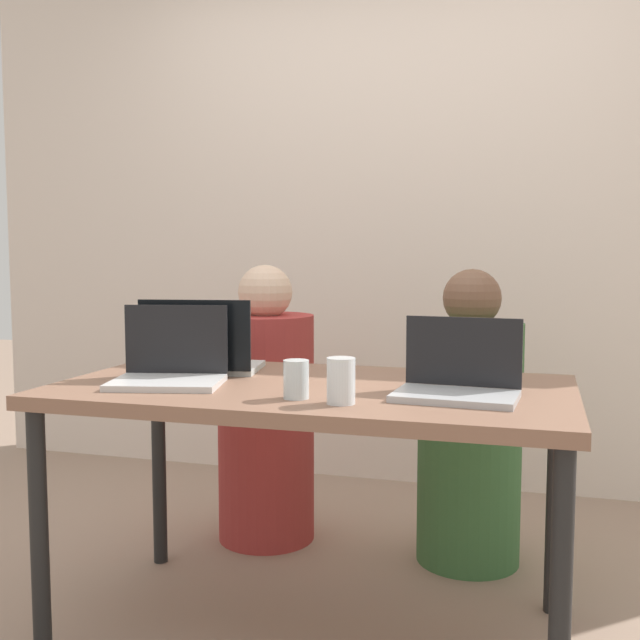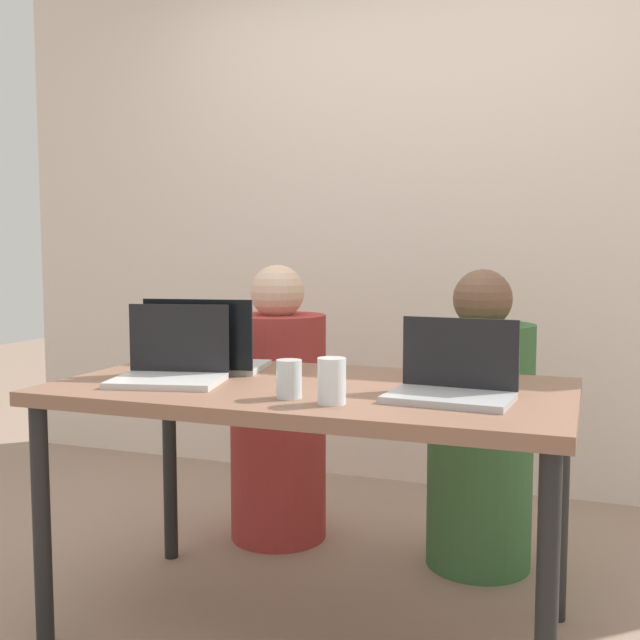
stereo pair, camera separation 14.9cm
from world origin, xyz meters
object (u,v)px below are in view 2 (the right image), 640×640
Objects in this scene: laptop_front_right at (453,382)px; water_glass_right at (332,384)px; laptop_front_left at (171,365)px; water_glass_center at (289,382)px; person_on_left at (278,418)px; person_on_right at (480,436)px; laptop_back_left at (206,355)px.

laptop_front_right is 2.80× the size of water_glass_right.
laptop_front_left is 3.50× the size of water_glass_center.
laptop_front_right is 0.43m from water_glass_center.
laptop_front_left is (-0.01, -0.76, 0.32)m from person_on_left.
person_on_left is 0.78m from person_on_right.
water_glass_center is at bearing 132.72° from laptop_back_left.
water_glass_right is (-0.24, -0.91, 0.32)m from person_on_right.
person_on_right is 0.80m from laptop_front_right.
water_glass_center is (0.41, -0.87, 0.31)m from person_on_left.
laptop_front_left is at bearing 165.32° from water_glass_right.
person_on_right reaches higher than water_glass_center.
water_glass_center is at bearing 117.30° from person_on_left.
laptop_front_right is 0.93× the size of laptop_front_left.
person_on_right is 1.15m from laptop_front_left.
laptop_back_left reaches higher than water_glass_right.
person_on_left is 3.06× the size of laptop_front_left.
person_on_left reaches higher than laptop_front_left.
laptop_back_left is at bearing 171.28° from laptop_front_right.
person_on_left is at bearing 141.83° from laptop_front_right.
person_on_right is 9.15× the size of water_glass_right.
water_glass_right is (0.13, -0.03, 0.01)m from water_glass_center.
water_glass_center is 0.86× the size of water_glass_right.
laptop_front_left is 0.57m from water_glass_right.
laptop_back_left is (-0.01, -0.55, 0.32)m from person_on_left.
water_glass_right is (-0.27, -0.17, 0.01)m from laptop_front_right.
laptop_back_left is 3.84× the size of water_glass_center.
laptop_front_right reaches higher than water_glass_center.
water_glass_center is at bearing 165.81° from water_glass_right.
person_on_right is at bearing -177.83° from person_on_left.
person_on_left reaches higher than person_on_right.
laptop_back_left is 0.65m from water_glass_right.
laptop_front_right is 0.84m from laptop_back_left.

